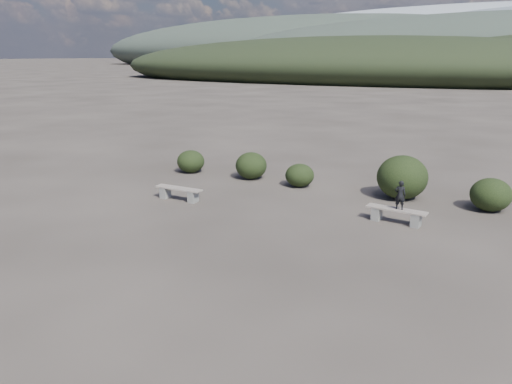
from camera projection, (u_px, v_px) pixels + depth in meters
The scene contains 10 objects.
ground at pixel (166, 263), 12.59m from camera, with size 1200.00×1200.00×0.00m, color #332C27.
bench_left at pixel (179, 193), 17.96m from camera, with size 1.85×0.41×0.46m.
bench_right at pixel (396, 214), 15.50m from camera, with size 1.89×0.51×0.47m.
seated_person at pixel (400, 195), 15.29m from camera, with size 0.33×0.22×0.91m, color black.
shrub_a at pixel (191, 161), 22.17m from camera, with size 1.22×1.22×0.99m, color black.
shrub_b at pixel (251, 166), 21.01m from camera, with size 1.32×1.32×1.13m, color black.
shrub_c at pixel (300, 175), 19.79m from camera, with size 1.15×1.15×0.92m, color black.
shrub_d at pixel (402, 177), 18.05m from camera, with size 1.82×1.82×1.59m, color black.
shrub_e at pixel (491, 195), 16.67m from camera, with size 1.34×1.34×1.12m, color black.
mountain_ridges at pixel (510, 45), 300.34m from camera, with size 500.00×400.00×56.00m.
Camera 1 is at (7.56, -9.17, 5.07)m, focal length 35.00 mm.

